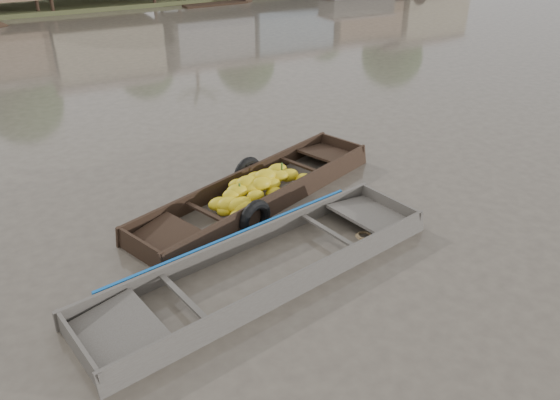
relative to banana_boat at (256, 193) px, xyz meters
name	(u,v)px	position (x,y,z in m)	size (l,w,h in m)	color
ground	(282,253)	(-0.43, -2.05, -0.20)	(120.00, 120.00, 0.00)	#463F36
banana_boat	(256,193)	(0.00, 0.00, 0.00)	(6.49, 3.71, 0.90)	black
viewer_boat	(264,271)	(-1.00, -2.46, -0.16)	(7.00, 3.08, 0.55)	#413C37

